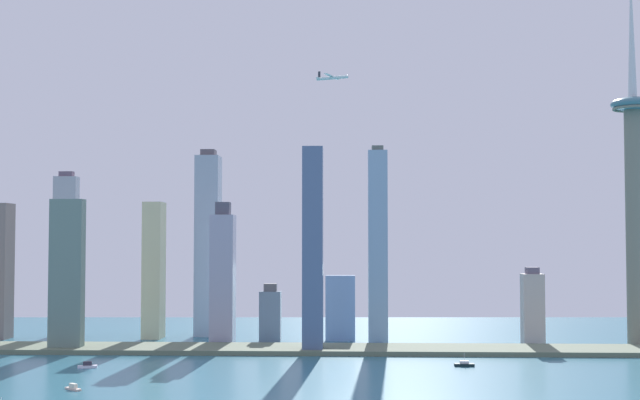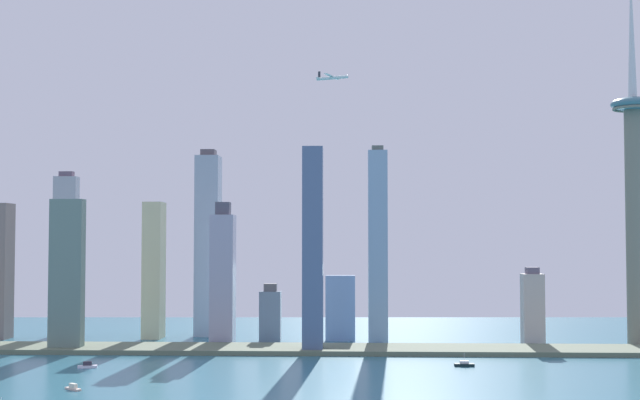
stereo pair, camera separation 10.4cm
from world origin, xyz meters
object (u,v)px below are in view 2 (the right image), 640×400
boat_5 (464,364)px  skyscraper_8 (340,308)px  skyscraper_0 (270,315)px  skyscraper_1 (533,308)px  skyscraper_5 (65,255)px  boat_3 (73,388)px  airplane (332,78)px  skyscraper_9 (208,244)px  skyscraper_10 (154,270)px  skyscraper_3 (67,275)px  skyscraper_7 (378,246)px  skyscraper_4 (223,277)px  boat_7 (87,366)px  skyscraper_2 (0,271)px  observation_tower (634,176)px  skyscraper_6 (313,250)px

boat_5 → skyscraper_8: bearing=-57.4°
skyscraper_0 → skyscraper_1: (235.47, -17.00, 8.28)m
skyscraper_5 → boat_3: size_ratio=12.51×
airplane → skyscraper_9: bearing=160.5°
skyscraper_8 → skyscraper_10: skyscraper_10 is taller
skyscraper_3 → skyscraper_7: bearing=12.2°
skyscraper_4 → skyscraper_5: size_ratio=0.79×
skyscraper_10 → skyscraper_9: bearing=26.4°
skyscraper_5 → boat_7: 227.21m
skyscraper_5 → skyscraper_7: 305.97m
skyscraper_2 → skyscraper_4: bearing=-9.0°
boat_5 → skyscraper_7: bearing=-63.9°
boat_3 → boat_7: boat_7 is taller
skyscraper_0 → boat_3: bearing=-111.7°
airplane → skyscraper_10: bearing=175.4°
skyscraper_5 → skyscraper_7: skyscraper_7 is taller
skyscraper_9 → boat_7: skyscraper_9 is taller
observation_tower → skyscraper_2: size_ratio=2.65×
observation_tower → skyscraper_6: bearing=-170.8°
boat_3 → skyscraper_8: bearing=97.4°
observation_tower → skyscraper_10: bearing=173.0°
skyscraper_6 → skyscraper_7: size_ratio=0.96×
skyscraper_9 → airplane: 216.15m
observation_tower → skyscraper_0: 345.85m
boat_3 → boat_7: (-18.81, 88.02, 0.20)m
observation_tower → boat_5: observation_tower is taller
skyscraper_0 → skyscraper_2: (-257.04, 9.69, 39.49)m
skyscraper_1 → skyscraper_10: skyscraper_10 is taller
skyscraper_7 → skyscraper_9: 174.51m
skyscraper_3 → skyscraper_5: skyscraper_5 is taller
observation_tower → skyscraper_8: bearing=171.0°
skyscraper_6 → airplane: 148.18m
skyscraper_5 → skyscraper_8: bearing=-5.9°
skyscraper_5 → airplane: (261.36, -96.75, 153.35)m
skyscraper_0 → skyscraper_4: skyscraper_4 is taller
skyscraper_9 → boat_7: (-53.16, -204.69, -86.94)m
boat_3 → airplane: bearing=89.8°
skyscraper_6 → boat_3: 237.80m
skyscraper_3 → skyscraper_5: size_ratio=0.80×
observation_tower → skyscraper_5: bearing=172.6°
skyscraper_5 → skyscraper_6: size_ratio=0.94×
skyscraper_5 → boat_3: 312.30m
skyscraper_1 → skyscraper_8: size_ratio=1.14×
skyscraper_9 → skyscraper_10: 58.32m
skyscraper_1 → skyscraper_9: size_ratio=0.38×
skyscraper_6 → skyscraper_10: (-155.24, 97.78, -20.74)m
skyscraper_3 → skyscraper_4: skyscraper_3 is taller
skyscraper_7 → boat_3: 316.46m
skyscraper_0 → skyscraper_10: (-112.75, 19.37, 40.13)m
skyscraper_7 → boat_7: size_ratio=12.36×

